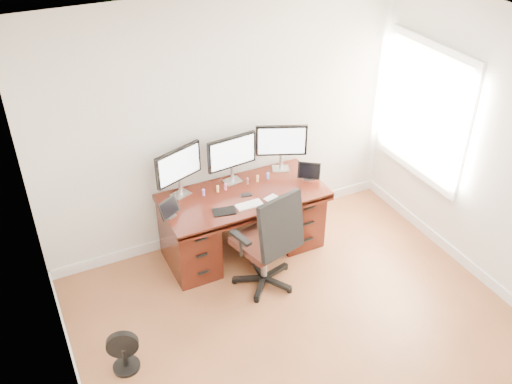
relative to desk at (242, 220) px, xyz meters
name	(u,v)px	position (x,y,z in m)	size (l,w,h in m)	color
ground	(332,370)	(0.00, -1.83, -0.40)	(4.50, 4.50, 0.00)	brown
back_wall	(224,124)	(0.00, 0.42, 0.95)	(4.00, 0.10, 2.70)	white
desk	(242,220)	(0.00, 0.00, 0.00)	(1.70, 0.80, 0.75)	#3D130C
office_chair	(268,256)	(-0.02, -0.62, -0.03)	(0.73, 0.73, 1.14)	black
floor_fan	(124,352)	(-1.59, -1.03, -0.21)	(0.28, 0.24, 0.40)	black
monitor_left	(179,166)	(-0.58, 0.24, 0.68)	(0.53, 0.23, 0.53)	silver
monitor_center	(232,154)	(0.00, 0.24, 0.68)	(0.55, 0.16, 0.53)	silver
monitor_right	(281,142)	(0.58, 0.24, 0.68)	(0.52, 0.25, 0.53)	silver
tablet_left	(170,209)	(-0.80, -0.08, 0.43)	(0.24, 0.18, 0.19)	silver
tablet_right	(309,172)	(0.75, -0.08, 0.43)	(0.23, 0.20, 0.19)	silver
keyboard	(249,205)	(-0.04, -0.25, 0.36)	(0.27, 0.12, 0.01)	white
trackpad	(273,199)	(0.23, -0.26, 0.35)	(0.14, 0.14, 0.01)	#BBBDC2
drawing_tablet	(224,211)	(-0.30, -0.24, 0.35)	(0.22, 0.14, 0.01)	black
phone	(246,195)	(0.02, -0.07, 0.35)	(0.11, 0.06, 0.01)	black
figurine_purple	(204,192)	(-0.38, 0.12, 0.39)	(0.03, 0.03, 0.08)	#A85ECC
figurine_yellow	(218,188)	(-0.22, 0.12, 0.39)	(0.03, 0.03, 0.08)	#E4A85D
figurine_pink	(226,186)	(-0.13, 0.12, 0.39)	(0.03, 0.03, 0.08)	pink
figurine_brown	(247,181)	(0.12, 0.12, 0.39)	(0.03, 0.03, 0.08)	#925648
figurine_orange	(258,178)	(0.24, 0.12, 0.39)	(0.03, 0.03, 0.08)	#F2AE5B
figurine_blue	(268,175)	(0.36, 0.12, 0.39)	(0.03, 0.03, 0.08)	#6181F1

